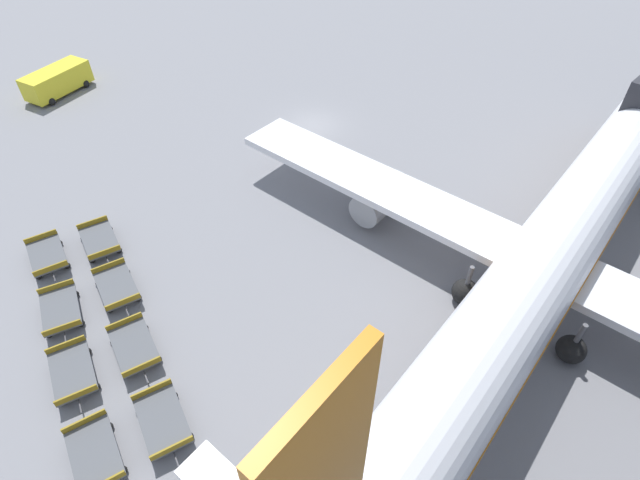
% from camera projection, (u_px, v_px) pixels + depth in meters
% --- Properties ---
extents(ground_plane, '(500.00, 500.00, 0.00)m').
position_uv_depth(ground_plane, '(312.00, 125.00, 38.76)').
color(ground_plane, gray).
extents(airplane, '(38.70, 42.92, 14.18)m').
position_uv_depth(airplane, '(558.00, 245.00, 24.38)').
color(airplane, white).
rests_on(airplane, ground_plane).
extents(service_van, '(3.89, 5.93, 2.07)m').
position_uv_depth(service_van, '(57.00, 80.00, 41.78)').
color(service_van, yellow).
rests_on(service_van, ground_plane).
extents(baggage_dolly_row_near_col_a, '(3.81, 2.24, 0.92)m').
position_uv_depth(baggage_dolly_row_near_col_a, '(47.00, 255.00, 27.77)').
color(baggage_dolly_row_near_col_a, '#515459').
rests_on(baggage_dolly_row_near_col_a, ground_plane).
extents(baggage_dolly_row_near_col_b, '(3.81, 2.48, 0.92)m').
position_uv_depth(baggage_dolly_row_near_col_b, '(61.00, 310.00, 24.99)').
color(baggage_dolly_row_near_col_b, '#515459').
rests_on(baggage_dolly_row_near_col_b, ground_plane).
extents(baggage_dolly_row_near_col_c, '(3.82, 2.38, 0.92)m').
position_uv_depth(baggage_dolly_row_near_col_c, '(73.00, 372.00, 22.43)').
color(baggage_dolly_row_near_col_c, '#515459').
rests_on(baggage_dolly_row_near_col_c, ground_plane).
extents(baggage_dolly_row_near_col_d, '(3.81, 2.27, 0.92)m').
position_uv_depth(baggage_dolly_row_near_col_d, '(95.00, 455.00, 19.75)').
color(baggage_dolly_row_near_col_d, '#515459').
rests_on(baggage_dolly_row_near_col_d, ground_plane).
extents(baggage_dolly_row_mid_a_col_a, '(3.81, 2.28, 0.92)m').
position_uv_depth(baggage_dolly_row_mid_a_col_a, '(100.00, 240.00, 28.65)').
color(baggage_dolly_row_mid_a_col_a, '#515459').
rests_on(baggage_dolly_row_mid_a_col_a, ground_plane).
extents(baggage_dolly_row_mid_a_col_b, '(3.81, 2.26, 0.92)m').
position_uv_depth(baggage_dolly_row_mid_a_col_b, '(117.00, 287.00, 26.11)').
color(baggage_dolly_row_mid_a_col_b, '#515459').
rests_on(baggage_dolly_row_mid_a_col_b, ground_plane).
extents(baggage_dolly_row_mid_a_col_c, '(3.81, 2.28, 0.92)m').
position_uv_depth(baggage_dolly_row_mid_a_col_c, '(134.00, 347.00, 23.41)').
color(baggage_dolly_row_mid_a_col_c, '#515459').
rests_on(baggage_dolly_row_mid_a_col_c, ground_plane).
extents(baggage_dolly_row_mid_a_col_d, '(3.81, 2.36, 0.92)m').
position_uv_depth(baggage_dolly_row_mid_a_col_d, '(163.00, 421.00, 20.77)').
color(baggage_dolly_row_mid_a_col_d, '#515459').
rests_on(baggage_dolly_row_mid_a_col_d, ground_plane).
extents(stand_guidance_stripe, '(5.37, 33.69, 0.01)m').
position_uv_depth(stand_guidance_stripe, '(413.00, 380.00, 22.68)').
color(stand_guidance_stripe, white).
rests_on(stand_guidance_stripe, ground_plane).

